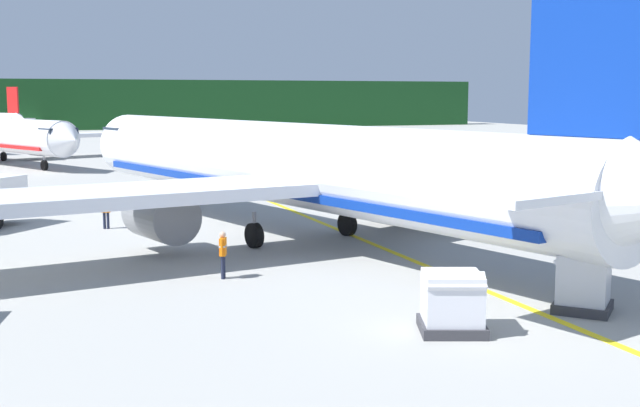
{
  "coord_description": "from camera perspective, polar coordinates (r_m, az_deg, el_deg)",
  "views": [
    {
      "loc": [
        11.31,
        -11.09,
        6.65
      ],
      "look_at": [
        23.31,
        20.62,
        2.08
      ],
      "focal_mm": 45.24,
      "sensor_mm": 36.0,
      "label": 1
    }
  ],
  "objects": [
    {
      "name": "crew_marshaller",
      "position": [
        41.64,
        -14.91,
        -0.39
      ],
      "size": [
        0.6,
        0.37,
        1.69
      ],
      "color": "#191E33",
      "rests_on": "ground"
    },
    {
      "name": "apron_guide_line",
      "position": [
        34.75,
        4.99,
        -3.38
      ],
      "size": [
        0.3,
        60.0,
        0.01
      ],
      "primitive_type": "cube",
      "color": "yellow",
      "rests_on": "ground"
    },
    {
      "name": "cargo_container_near",
      "position": [
        23.12,
        9.34,
        -6.92
      ],
      "size": [
        2.32,
        2.32,
        1.84
      ],
      "color": "#333338",
      "rests_on": "ground"
    },
    {
      "name": "cargo_container_mid",
      "position": [
        26.22,
        18.09,
        -5.32
      ],
      "size": [
        2.35,
        2.35,
        1.95
      ],
      "color": "#333338",
      "rests_on": "ground"
    },
    {
      "name": "crew_loader_left",
      "position": [
        29.55,
        -6.88,
        -3.35
      ],
      "size": [
        0.38,
        0.59,
        1.74
      ],
      "color": "#191E33",
      "rests_on": "ground"
    },
    {
      "name": "airliner_foreground",
      "position": [
        37.25,
        -2.08,
        2.65
      ],
      "size": [
        34.21,
        40.97,
        11.9
      ],
      "color": "silver",
      "rests_on": "ground"
    }
  ]
}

